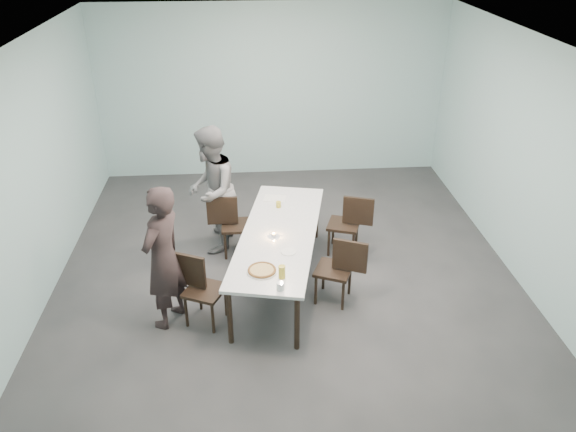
{
  "coord_description": "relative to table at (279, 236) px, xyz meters",
  "views": [
    {
      "loc": [
        -0.46,
        -6.07,
        4.24
      ],
      "look_at": [
        0.0,
        -0.1,
        1.0
      ],
      "focal_mm": 35.0,
      "sensor_mm": 36.0,
      "label": 1
    }
  ],
  "objects": [
    {
      "name": "ground",
      "position": [
        0.11,
        0.06,
        -0.69
      ],
      "size": [
        7.0,
        7.0,
        0.0
      ],
      "primitive_type": "plane",
      "color": "#333335",
      "rests_on": "ground"
    },
    {
      "name": "room_shell",
      "position": [
        0.11,
        0.06,
        1.33
      ],
      "size": [
        6.02,
        7.02,
        3.01
      ],
      "color": "#A2CACC",
      "rests_on": "ground"
    },
    {
      "name": "table",
      "position": [
        0.0,
        0.0,
        0.0
      ],
      "size": [
        1.42,
        2.73,
        0.75
      ],
      "rotation": [
        0.0,
        0.0,
        -0.21
      ],
      "color": "white",
      "rests_on": "ground"
    },
    {
      "name": "chair_near_left",
      "position": [
        -0.97,
        -0.68,
        -0.19
      ],
      "size": [
        0.65,
        0.56,
        0.87
      ],
      "rotation": [
        0.0,
        0.0,
        -0.43
      ],
      "color": "black",
      "rests_on": "ground"
    },
    {
      "name": "chair_far_left",
      "position": [
        -0.62,
        0.78,
        -0.19
      ],
      "size": [
        0.61,
        0.42,
        0.87
      ],
      "rotation": [
        0.0,
        0.0,
        0.01
      ],
      "color": "black",
      "rests_on": "ground"
    },
    {
      "name": "chair_near_right",
      "position": [
        0.71,
        -0.44,
        -0.19
      ],
      "size": [
        0.65,
        0.55,
        0.87
      ],
      "rotation": [
        0.0,
        0.0,
        2.73
      ],
      "color": "black",
      "rests_on": "ground"
    },
    {
      "name": "chair_far_right",
      "position": [
        1.02,
        0.67,
        -0.19
      ],
      "size": [
        0.65,
        0.53,
        0.87
      ],
      "rotation": [
        0.0,
        0.0,
        2.81
      ],
      "color": "black",
      "rests_on": "ground"
    },
    {
      "name": "diner_near",
      "position": [
        -1.33,
        -0.67,
        0.17
      ],
      "size": [
        0.66,
        0.75,
        1.73
      ],
      "primitive_type": "imported",
      "rotation": [
        0.0,
        0.0,
        -2.05
      ],
      "color": "black",
      "rests_on": "ground"
    },
    {
      "name": "diner_far",
      "position": [
        -0.87,
        0.97,
        0.2
      ],
      "size": [
        0.78,
        0.95,
        1.79
      ],
      "primitive_type": "imported",
      "rotation": [
        0.0,
        0.0,
        -1.7
      ],
      "color": "slate",
      "rests_on": "ground"
    },
    {
      "name": "pizza",
      "position": [
        -0.24,
        -0.85,
        0.08
      ],
      "size": [
        0.34,
        0.34,
        0.04
      ],
      "color": "white",
      "rests_on": "table"
    },
    {
      "name": "side_plate",
      "position": [
        0.08,
        -0.47,
        0.06
      ],
      "size": [
        0.18,
        0.18,
        0.01
      ],
      "primitive_type": "cylinder",
      "color": "white",
      "rests_on": "table"
    },
    {
      "name": "beer_glass",
      "position": [
        -0.03,
        -0.99,
        0.13
      ],
      "size": [
        0.08,
        0.08,
        0.15
      ],
      "primitive_type": "cylinder",
      "color": "gold",
      "rests_on": "table"
    },
    {
      "name": "water_tumbler",
      "position": [
        -0.06,
        -1.2,
        0.1
      ],
      "size": [
        0.08,
        0.08,
        0.09
      ],
      "primitive_type": "cylinder",
      "color": "silver",
      "rests_on": "table"
    },
    {
      "name": "tealight",
      "position": [
        -0.07,
        -0.1,
        0.08
      ],
      "size": [
        0.06,
        0.06,
        0.05
      ],
      "color": "silver",
      "rests_on": "table"
    },
    {
      "name": "amber_tumbler",
      "position": [
        0.04,
        0.68,
        0.1
      ],
      "size": [
        0.07,
        0.07,
        0.08
      ],
      "primitive_type": "cylinder",
      "color": "gold",
      "rests_on": "table"
    },
    {
      "name": "menu",
      "position": [
        -0.0,
        0.94,
        0.06
      ],
      "size": [
        0.34,
        0.28,
        0.01
      ],
      "primitive_type": "cube",
      "rotation": [
        0.0,
        0.0,
        -0.21
      ],
      "color": "silver",
      "rests_on": "table"
    }
  ]
}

